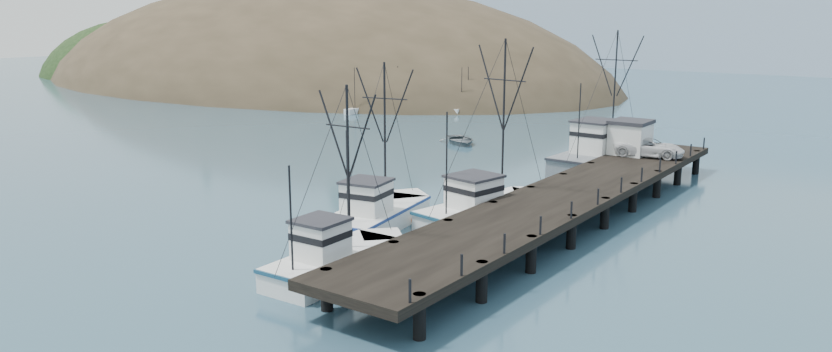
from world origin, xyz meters
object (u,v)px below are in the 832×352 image
at_px(trawler_mid, 378,213).
at_px(trawler_far, 490,208).
at_px(motorboat, 460,144).
at_px(pickup_truck, 649,147).
at_px(trawler_near, 339,259).
at_px(pier_shed, 630,137).
at_px(work_vessel, 604,156).
at_px(pier, 567,197).

relative_size(trawler_mid, trawler_far, 0.89).
xyz_separation_m(trawler_far, motorboat, (-17.32, 23.50, -0.82)).
bearing_deg(pickup_truck, trawler_near, 159.31).
distance_m(pickup_truck, motorboat, 22.63).
distance_m(trawler_mid, pier_shed, 24.53).
distance_m(trawler_far, pickup_truck, 18.27).
height_order(trawler_near, trawler_far, trawler_far).
relative_size(trawler_mid, motorboat, 2.03).
bearing_deg(pickup_truck, work_vessel, 56.72).
bearing_deg(motorboat, trawler_mid, -114.43).
distance_m(trawler_near, work_vessel, 33.00).
relative_size(trawler_near, pickup_truck, 1.88).
bearing_deg(work_vessel, trawler_far, -89.61).
distance_m(pier, work_vessel, 17.46).
relative_size(trawler_far, pickup_truck, 2.24).
distance_m(trawler_far, motorboat, 29.20).
xyz_separation_m(pier, work_vessel, (-4.30, 16.92, -0.46)).
bearing_deg(pier, pier_shed, 95.61).
height_order(trawler_far, pier_shed, trawler_far).
distance_m(trawler_near, trawler_mid, 9.13).
height_order(trawler_near, work_vessel, work_vessel).
bearing_deg(trawler_mid, pier, 40.01).
height_order(trawler_near, trawler_mid, trawler_mid).
bearing_deg(pier_shed, pier, -84.39).
bearing_deg(work_vessel, trawler_near, -91.85).
xyz_separation_m(trawler_mid, pier_shed, (7.84, 23.10, 2.60)).
height_order(trawler_far, work_vessel, work_vessel).
distance_m(trawler_near, pier_shed, 31.66).
relative_size(trawler_near, pier_shed, 3.16).
bearing_deg(trawler_far, trawler_near, -95.09).
distance_m(pier, trawler_mid, 12.22).
bearing_deg(motorboat, pier, -91.55).
bearing_deg(pier_shed, motorboat, 164.24).
height_order(pickup_truck, motorboat, pickup_truck).
height_order(pier, pier_shed, pier_shed).
height_order(pier, trawler_far, trawler_far).
height_order(work_vessel, pier_shed, work_vessel).
distance_m(work_vessel, motorboat, 17.68).
distance_m(trawler_far, work_vessel, 19.53).
xyz_separation_m(work_vessel, motorboat, (-17.19, 3.98, -1.23)).
xyz_separation_m(trawler_mid, motorboat, (-12.15, 28.73, -0.82)).
relative_size(pier, pier_shed, 13.75).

